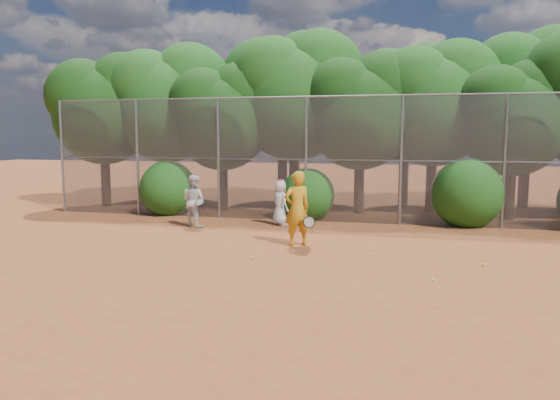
# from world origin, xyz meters

# --- Properties ---
(ground) EXTENTS (80.00, 80.00, 0.00)m
(ground) POSITION_xyz_m (0.00, 0.00, 0.00)
(ground) COLOR brown
(ground) RESTS_ON ground
(fence_back) EXTENTS (20.05, 0.09, 4.03)m
(fence_back) POSITION_xyz_m (-0.12, 6.00, 2.05)
(fence_back) COLOR gray
(fence_back) RESTS_ON ground
(tree_0) EXTENTS (4.38, 3.81, 6.00)m
(tree_0) POSITION_xyz_m (-9.44, 8.04, 3.93)
(tree_0) COLOR black
(tree_0) RESTS_ON ground
(tree_1) EXTENTS (4.64, 4.03, 6.35)m
(tree_1) POSITION_xyz_m (-6.94, 8.54, 4.16)
(tree_1) COLOR black
(tree_1) RESTS_ON ground
(tree_2) EXTENTS (3.99, 3.47, 5.47)m
(tree_2) POSITION_xyz_m (-4.45, 7.83, 3.58)
(tree_2) COLOR black
(tree_2) RESTS_ON ground
(tree_3) EXTENTS (4.89, 4.26, 6.70)m
(tree_3) POSITION_xyz_m (-1.94, 8.84, 4.40)
(tree_3) COLOR black
(tree_3) RESTS_ON ground
(tree_4) EXTENTS (4.19, 3.64, 5.73)m
(tree_4) POSITION_xyz_m (0.55, 8.24, 3.76)
(tree_4) COLOR black
(tree_4) RESTS_ON ground
(tree_5) EXTENTS (4.51, 3.92, 6.17)m
(tree_5) POSITION_xyz_m (3.06, 9.04, 4.05)
(tree_5) COLOR black
(tree_5) RESTS_ON ground
(tree_6) EXTENTS (3.86, 3.36, 5.29)m
(tree_6) POSITION_xyz_m (5.55, 8.03, 3.47)
(tree_6) COLOR black
(tree_6) RESTS_ON ground
(tree_9) EXTENTS (4.83, 4.20, 6.62)m
(tree_9) POSITION_xyz_m (-7.94, 10.84, 4.34)
(tree_9) COLOR black
(tree_9) RESTS_ON ground
(tree_10) EXTENTS (5.15, 4.48, 7.06)m
(tree_10) POSITION_xyz_m (-2.93, 11.05, 4.63)
(tree_10) COLOR black
(tree_10) RESTS_ON ground
(tree_11) EXTENTS (4.64, 4.03, 6.35)m
(tree_11) POSITION_xyz_m (2.06, 10.64, 4.16)
(tree_11) COLOR black
(tree_11) RESTS_ON ground
(tree_12) EXTENTS (5.02, 4.37, 6.88)m
(tree_12) POSITION_xyz_m (6.56, 11.24, 4.51)
(tree_12) COLOR black
(tree_12) RESTS_ON ground
(bush_0) EXTENTS (2.00, 2.00, 2.00)m
(bush_0) POSITION_xyz_m (-6.00, 6.30, 1.00)
(bush_0) COLOR #164812
(bush_0) RESTS_ON ground
(bush_1) EXTENTS (1.80, 1.80, 1.80)m
(bush_1) POSITION_xyz_m (-1.00, 6.30, 0.90)
(bush_1) COLOR #164812
(bush_1) RESTS_ON ground
(bush_2) EXTENTS (2.20, 2.20, 2.20)m
(bush_2) POSITION_xyz_m (4.00, 6.30, 1.10)
(bush_2) COLOR #164812
(bush_2) RESTS_ON ground
(player_yellow) EXTENTS (0.92, 0.77, 1.90)m
(player_yellow) POSITION_xyz_m (-0.45, 2.06, 0.95)
(player_yellow) COLOR #C88C17
(player_yellow) RESTS_ON ground
(player_teen) EXTENTS (0.81, 0.81, 1.45)m
(player_teen) POSITION_xyz_m (-1.63, 5.03, 0.72)
(player_teen) COLOR silver
(player_teen) RESTS_ON ground
(player_white) EXTENTS (0.95, 0.87, 1.59)m
(player_white) POSITION_xyz_m (-4.11, 4.10, 0.79)
(player_white) COLOR silver
(player_white) RESTS_ON ground
(ball_0) EXTENTS (0.07, 0.07, 0.07)m
(ball_0) POSITION_xyz_m (1.47, 1.90, 0.03)
(ball_0) COLOR #C4EC2A
(ball_0) RESTS_ON ground
(ball_1) EXTENTS (0.07, 0.07, 0.07)m
(ball_1) POSITION_xyz_m (3.33, 3.35, 0.03)
(ball_1) COLOR #C4EC2A
(ball_1) RESTS_ON ground
(ball_2) EXTENTS (0.07, 0.07, 0.07)m
(ball_2) POSITION_xyz_m (2.82, -0.62, 0.03)
(ball_2) COLOR #C4EC2A
(ball_2) RESTS_ON ground
(ball_3) EXTENTS (0.07, 0.07, 0.07)m
(ball_3) POSITION_xyz_m (3.91, 0.86, 0.03)
(ball_3) COLOR #C4EC2A
(ball_3) RESTS_ON ground
(ball_4) EXTENTS (0.07, 0.07, 0.07)m
(ball_4) POSITION_xyz_m (-1.11, 0.30, 0.03)
(ball_4) COLOR #C4EC2A
(ball_4) RESTS_ON ground
(ball_5) EXTENTS (0.07, 0.07, 0.07)m
(ball_5) POSITION_xyz_m (2.37, 3.87, 0.03)
(ball_5) COLOR #C4EC2A
(ball_5) RESTS_ON ground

